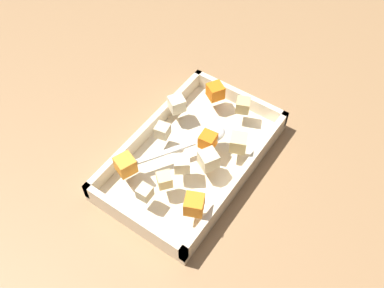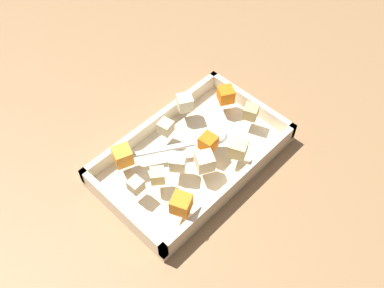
{
  "view_description": "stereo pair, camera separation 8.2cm",
  "coord_description": "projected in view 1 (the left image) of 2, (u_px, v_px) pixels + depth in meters",
  "views": [
    {
      "loc": [
        0.4,
        0.28,
        0.71
      ],
      "look_at": [
        -0.02,
        -0.01,
        0.06
      ],
      "focal_mm": 40.87,
      "sensor_mm": 36.0,
      "label": 1
    },
    {
      "loc": [
        0.34,
        0.34,
        0.71
      ],
      "look_at": [
        -0.02,
        -0.01,
        0.06
      ],
      "focal_mm": 40.87,
      "sensor_mm": 36.0,
      "label": 2
    }
  ],
  "objects": [
    {
      "name": "potato_chunk_near_spoon",
      "position": [
        208.0,
        161.0,
        0.79
      ],
      "size": [
        0.04,
        0.04,
        0.03
      ],
      "primitive_type": "cube",
      "rotation": [
        0.0,
        0.0,
        2.63
      ],
      "color": "beige",
      "rests_on": "baking_dish"
    },
    {
      "name": "baking_dish",
      "position": [
        192.0,
        158.0,
        0.86
      ],
      "size": [
        0.37,
        0.22,
        0.05
      ],
      "color": "beige",
      "rests_on": "ground_plane"
    },
    {
      "name": "potato_chunk_heap_top",
      "position": [
        165.0,
        180.0,
        0.77
      ],
      "size": [
        0.04,
        0.04,
        0.03
      ],
      "primitive_type": "cube",
      "rotation": [
        0.0,
        0.0,
        5.6
      ],
      "color": "#E0CC89",
      "rests_on": "baking_dish"
    },
    {
      "name": "carrot_chunk_far_left",
      "position": [
        194.0,
        204.0,
        0.74
      ],
      "size": [
        0.04,
        0.04,
        0.03
      ],
      "primitive_type": "cube",
      "rotation": [
        0.0,
        0.0,
        3.55
      ],
      "color": "orange",
      "rests_on": "baking_dish"
    },
    {
      "name": "potato_chunk_front_center",
      "position": [
        162.0,
        131.0,
        0.84
      ],
      "size": [
        0.03,
        0.03,
        0.03
      ],
      "primitive_type": "cube",
      "rotation": [
        0.0,
        0.0,
        0.2
      ],
      "color": "beige",
      "rests_on": "baking_dish"
    },
    {
      "name": "potato_chunk_mid_left",
      "position": [
        243.0,
        105.0,
        0.88
      ],
      "size": [
        0.04,
        0.04,
        0.03
      ],
      "primitive_type": "cube",
      "rotation": [
        0.0,
        0.0,
        1.97
      ],
      "color": "tan",
      "rests_on": "baking_dish"
    },
    {
      "name": "ground_plane",
      "position": [
        190.0,
        169.0,
        0.86
      ],
      "size": [
        4.0,
        4.0,
        0.0
      ],
      "primitive_type": "plane",
      "color": "#936D47"
    },
    {
      "name": "potato_chunk_under_handle",
      "position": [
        238.0,
        143.0,
        0.82
      ],
      "size": [
        0.04,
        0.04,
        0.03
      ],
      "primitive_type": "cube",
      "rotation": [
        0.0,
        0.0,
        1.99
      ],
      "color": "#E0CC89",
      "rests_on": "baking_dish"
    },
    {
      "name": "serving_spoon",
      "position": [
        203.0,
        137.0,
        0.83
      ],
      "size": [
        0.19,
        0.13,
        0.02
      ],
      "rotation": [
        0.0,
        0.0,
        5.72
      ],
      "color": "silver",
      "rests_on": "baking_dish"
    },
    {
      "name": "potato_chunk_far_right",
      "position": [
        177.0,
        104.0,
        0.88
      ],
      "size": [
        0.04,
        0.04,
        0.03
      ],
      "primitive_type": "cube",
      "rotation": [
        0.0,
        0.0,
        4.18
      ],
      "color": "beige",
      "rests_on": "baking_dish"
    },
    {
      "name": "carrot_chunk_corner_sw",
      "position": [
        125.0,
        165.0,
        0.78
      ],
      "size": [
        0.04,
        0.04,
        0.03
      ],
      "primitive_type": "cube",
      "rotation": [
        0.0,
        0.0,
        5.92
      ],
      "color": "orange",
      "rests_on": "baking_dish"
    },
    {
      "name": "carrot_chunk_corner_nw",
      "position": [
        208.0,
        140.0,
        0.82
      ],
      "size": [
        0.03,
        0.03,
        0.03
      ],
      "primitive_type": "cube",
      "rotation": [
        0.0,
        0.0,
        4.81
      ],
      "color": "orange",
      "rests_on": "baking_dish"
    },
    {
      "name": "carrot_chunk_rim_edge",
      "position": [
        215.0,
        91.0,
        0.9
      ],
      "size": [
        0.04,
        0.04,
        0.03
      ],
      "primitive_type": "cube",
      "rotation": [
        0.0,
        0.0,
        2.6
      ],
      "color": "orange",
      "rests_on": "baking_dish"
    },
    {
      "name": "potato_chunk_center",
      "position": [
        182.0,
        164.0,
        0.79
      ],
      "size": [
        0.04,
        0.04,
        0.03
      ],
      "primitive_type": "cube",
      "rotation": [
        0.0,
        0.0,
        3.8
      ],
      "color": "beige",
      "rests_on": "baking_dish"
    },
    {
      "name": "potato_chunk_corner_ne",
      "position": [
        145.0,
        192.0,
        0.75
      ],
      "size": [
        0.02,
        0.02,
        0.02
      ],
      "primitive_type": "cube",
      "rotation": [
        0.0,
        0.0,
        0.05
      ],
      "color": "beige",
      "rests_on": "baking_dish"
    }
  ]
}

